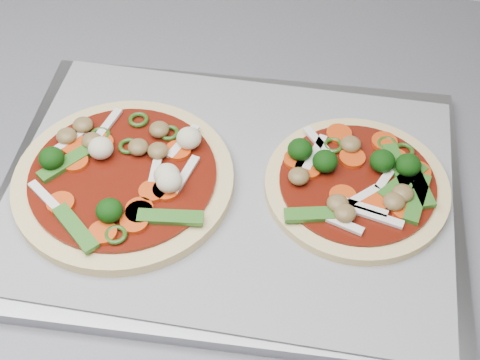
# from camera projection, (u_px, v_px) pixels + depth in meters

# --- Properties ---
(baking_tray) EXTENTS (0.46, 0.36, 0.01)m
(baking_tray) POSITION_uv_depth(u_px,v_px,m) (230.00, 192.00, 0.64)
(baking_tray) COLOR gray
(baking_tray) RESTS_ON countertop
(parchment) EXTENTS (0.43, 0.32, 0.00)m
(parchment) POSITION_uv_depth(u_px,v_px,m) (230.00, 187.00, 0.63)
(parchment) COLOR gray
(parchment) RESTS_ON baking_tray
(pizza_left) EXTENTS (0.22, 0.22, 0.04)m
(pizza_left) POSITION_uv_depth(u_px,v_px,m) (124.00, 176.00, 0.62)
(pizza_left) COLOR #E5CA7F
(pizza_left) RESTS_ON parchment
(pizza_right) EXTENTS (0.21, 0.21, 0.03)m
(pizza_right) POSITION_uv_depth(u_px,v_px,m) (358.00, 182.00, 0.62)
(pizza_right) COLOR #E5CA7F
(pizza_right) RESTS_ON parchment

